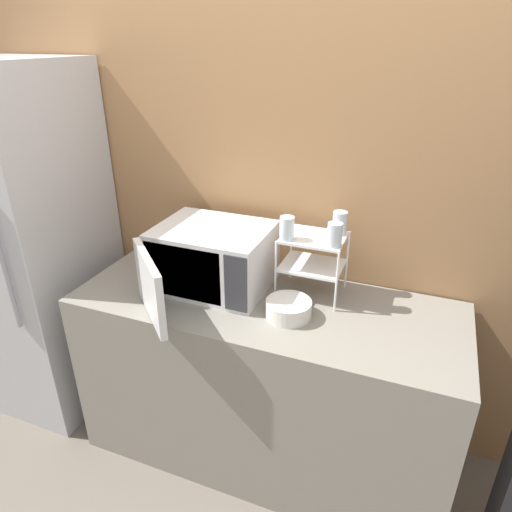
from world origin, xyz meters
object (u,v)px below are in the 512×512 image
at_px(refrigerator, 37,248).
at_px(glass_front_left, 287,228).
at_px(microwave, 211,258).
at_px(dish_rack, 313,253).
at_px(bowl, 289,309).
at_px(glass_front_right, 335,235).
at_px(glass_back_right, 340,223).

bearing_deg(refrigerator, glass_front_left, 3.51).
height_order(microwave, refrigerator, refrigerator).
relative_size(dish_rack, refrigerator, 0.15).
bearing_deg(microwave, refrigerator, -177.18).
distance_m(glass_front_left, bowl, 0.35).
relative_size(dish_rack, glass_front_right, 2.77).
bearing_deg(glass_front_right, refrigerator, -176.79).
bearing_deg(microwave, glass_front_left, 5.52).
bearing_deg(glass_front_left, bowl, -66.52).
xyz_separation_m(glass_back_right, refrigerator, (-1.62, -0.23, -0.30)).
bearing_deg(glass_front_right, dish_rack, 146.24).
xyz_separation_m(glass_back_right, bowl, (-0.14, -0.30, -0.31)).
bearing_deg(refrigerator, microwave, 2.82).
xyz_separation_m(glass_front_left, refrigerator, (-1.42, -0.09, -0.30)).
height_order(glass_back_right, refrigerator, refrigerator).
distance_m(microwave, refrigerator, 1.06).
xyz_separation_m(glass_back_right, glass_front_right, (0.01, -0.14, 0.00)).
relative_size(dish_rack, glass_back_right, 2.77).
distance_m(dish_rack, refrigerator, 1.54).
bearing_deg(glass_back_right, bowl, -114.10).
distance_m(bowl, refrigerator, 1.49).
height_order(bowl, refrigerator, refrigerator).
bearing_deg(glass_front_right, bowl, -132.00).
xyz_separation_m(microwave, refrigerator, (-1.05, -0.05, -0.10)).
relative_size(microwave, glass_back_right, 6.81).
height_order(dish_rack, glass_front_left, glass_front_left).
xyz_separation_m(glass_front_right, refrigerator, (-1.63, -0.09, -0.30)).
relative_size(microwave, bowl, 3.61).
bearing_deg(microwave, dish_rack, 13.28).
height_order(dish_rack, refrigerator, refrigerator).
bearing_deg(bowl, glass_front_left, 113.48).
relative_size(glass_front_left, refrigerator, 0.05).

